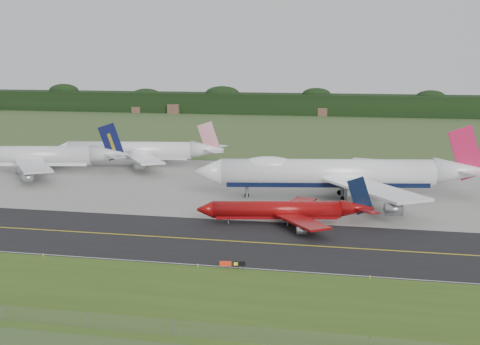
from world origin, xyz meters
name	(u,v)px	position (x,y,z in m)	size (l,w,h in m)	color
ground	(220,235)	(0.00, 0.00, 0.00)	(600.00, 600.00, 0.00)	#334E24
grass_verge	(163,297)	(0.00, -35.00, 0.01)	(400.00, 30.00, 0.01)	#365519
taxiway	(215,240)	(0.00, -4.00, 0.01)	(400.00, 32.00, 0.02)	black
apron	(265,186)	(0.00, 51.00, 0.01)	(400.00, 78.00, 0.01)	gray
taxiway_centreline	(215,240)	(0.00, -4.00, 0.03)	(400.00, 0.40, 0.00)	yellow
taxiway_edge_line	(193,264)	(0.00, -19.50, 0.03)	(400.00, 0.25, 0.00)	silver
perimeter_fence	(130,324)	(0.00, -48.00, 1.10)	(320.00, 0.10, 320.00)	slate
horizon_treeline	(331,106)	(0.00, 273.76, 5.47)	(700.00, 25.00, 12.00)	black
jet_ba_747	(338,173)	(20.11, 39.46, 6.21)	(72.29, 59.10, 18.25)	white
jet_red_737	(287,210)	(11.42, 11.80, 2.78)	(37.06, 29.75, 10.06)	maroon
jet_navy_gold	(32,156)	(-71.88, 56.08, 4.99)	(58.60, 50.32, 15.19)	silver
jet_star_tail	(139,151)	(-45.11, 74.91, 4.81)	(54.70, 45.30, 14.44)	white
taxiway_sign	(232,264)	(7.16, -20.65, 1.00)	(4.23, 0.88, 1.42)	slate
edge_marker_left	(43,255)	(-26.99, -20.50, 0.25)	(0.16, 0.16, 0.50)	yellow
edge_marker_center	(198,265)	(1.20, -20.50, 0.25)	(0.16, 0.16, 0.50)	yellow
edge_marker_right	(370,277)	(29.44, -20.50, 0.25)	(0.16, 0.16, 0.50)	yellow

